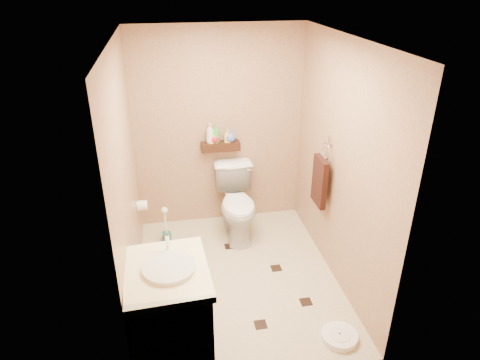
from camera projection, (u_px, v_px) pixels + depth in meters
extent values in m
plane|color=beige|center=(238.00, 277.00, 4.48)|extent=(2.50, 2.50, 0.00)
cube|color=tan|center=(219.00, 130.00, 5.05)|extent=(2.00, 0.04, 2.40)
cube|color=tan|center=(270.00, 253.00, 2.85)|extent=(2.00, 0.04, 2.40)
cube|color=tan|center=(127.00, 183.00, 3.79)|extent=(0.04, 2.50, 2.40)
cube|color=tan|center=(340.00, 166.00, 4.11)|extent=(0.04, 2.50, 2.40)
cube|color=silver|center=(237.00, 39.00, 3.42)|extent=(2.00, 2.50, 0.02)
cube|color=#381A0F|center=(220.00, 146.00, 5.06)|extent=(0.46, 0.14, 0.10)
cube|color=black|center=(202.00, 295.00, 4.23)|extent=(0.11, 0.11, 0.01)
cube|color=black|center=(276.00, 268.00, 4.61)|extent=(0.11, 0.11, 0.01)
cube|color=black|center=(261.00, 324.00, 3.88)|extent=(0.11, 0.11, 0.01)
cube|color=black|center=(183.00, 252.00, 4.87)|extent=(0.11, 0.11, 0.01)
cube|color=black|center=(306.00, 302.00, 4.14)|extent=(0.11, 0.11, 0.01)
cube|color=black|center=(229.00, 246.00, 4.98)|extent=(0.11, 0.11, 0.01)
imported|color=white|center=(238.00, 204.00, 5.05)|extent=(0.47, 0.82, 0.83)
cube|color=brown|center=(171.00, 319.00, 3.36)|extent=(0.61, 0.73, 0.86)
cube|color=#F8EEB3|center=(167.00, 272.00, 3.16)|extent=(0.65, 0.78, 0.05)
cylinder|color=silver|center=(169.00, 269.00, 3.15)|extent=(0.40, 0.40, 0.05)
cylinder|color=silver|center=(168.00, 242.00, 3.33)|extent=(0.03, 0.03, 0.13)
cylinder|color=white|center=(339.00, 336.00, 3.72)|extent=(0.41, 0.41, 0.06)
cylinder|color=white|center=(340.00, 334.00, 3.70)|extent=(0.19, 0.19, 0.01)
cylinder|color=#1B6E65|center=(167.00, 237.00, 5.06)|extent=(0.11, 0.11, 0.12)
cylinder|color=white|center=(165.00, 222.00, 4.96)|extent=(0.02, 0.02, 0.33)
sphere|color=white|center=(164.00, 210.00, 4.90)|extent=(0.08, 0.08, 0.08)
cube|color=silver|center=(331.00, 140.00, 4.25)|extent=(0.03, 0.06, 0.08)
torus|color=silver|center=(326.00, 151.00, 4.30)|extent=(0.02, 0.19, 0.19)
cube|color=black|center=(320.00, 182.00, 4.44)|extent=(0.06, 0.30, 0.52)
cylinder|color=white|center=(142.00, 205.00, 4.64)|extent=(0.11, 0.11, 0.11)
cylinder|color=silver|center=(138.00, 201.00, 4.60)|extent=(0.04, 0.02, 0.02)
imported|color=silver|center=(210.00, 133.00, 4.97)|extent=(0.11, 0.11, 0.24)
imported|color=#FFFC35|center=(212.00, 136.00, 4.99)|extent=(0.09, 0.09, 0.16)
imported|color=red|center=(214.00, 137.00, 5.00)|extent=(0.16, 0.16, 0.15)
imported|color=green|center=(216.00, 133.00, 4.98)|extent=(0.11, 0.11, 0.23)
imported|color=#FFCE54|center=(228.00, 136.00, 5.02)|extent=(0.08, 0.08, 0.15)
imported|color=#4C69BE|center=(230.00, 135.00, 5.02)|extent=(0.18, 0.18, 0.16)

